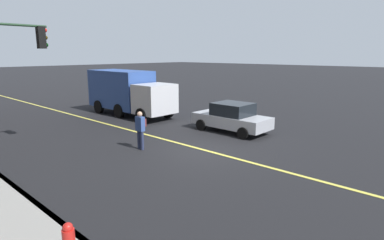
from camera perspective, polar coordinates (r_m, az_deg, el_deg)
ground at (r=13.74m, az=2.35°, el=-5.48°), size 200.00×200.00×0.00m
curb_edge at (r=9.84m, az=-26.26°, el=-13.57°), size 80.00×0.16×0.15m
lane_stripe_center at (r=13.73m, az=2.35°, el=-5.46°), size 80.00×0.16×0.01m
car_silver at (r=16.93m, az=7.16°, el=0.48°), size 4.11×1.97×1.55m
truck_blue at (r=21.79m, az=-11.42°, el=5.03°), size 6.92×2.40×2.96m
pedestrian_with_backpack at (r=13.81m, az=-9.24°, el=-1.33°), size 0.40×0.37×1.68m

